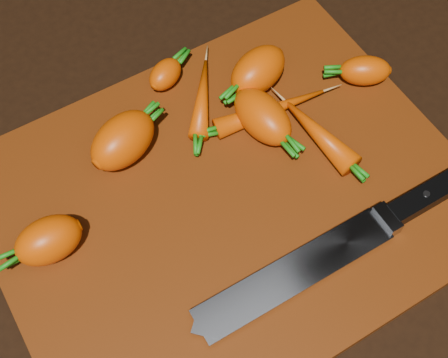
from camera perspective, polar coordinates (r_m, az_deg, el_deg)
ground at (r=0.69m, az=0.43°, el=-2.08°), size 2.00×2.00×0.01m
cutting_board at (r=0.68m, az=0.44°, el=-1.64°), size 0.50×0.40×0.01m
carrot_0 at (r=0.69m, az=-9.24°, el=3.52°), size 0.10×0.08×0.05m
carrot_1 at (r=0.65m, az=-15.75°, el=-5.41°), size 0.07×0.05×0.05m
carrot_2 at (r=0.70m, az=3.54°, el=5.71°), size 0.06×0.09×0.05m
carrot_3 at (r=0.74m, az=3.13°, el=9.87°), size 0.09×0.07×0.05m
carrot_4 at (r=0.75m, az=-5.39°, el=9.51°), size 0.06×0.05×0.03m
carrot_5 at (r=0.77m, az=12.77°, el=9.64°), size 0.07×0.06×0.04m
carrot_6 at (r=0.73m, az=-2.01°, el=7.48°), size 0.08×0.10×0.02m
carrot_7 at (r=0.72m, az=4.29°, el=6.32°), size 0.14×0.04×0.02m
carrot_8 at (r=0.71m, az=8.54°, el=4.21°), size 0.04×0.11×0.03m
knife at (r=0.64m, az=8.09°, el=-7.58°), size 0.36×0.04×0.02m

